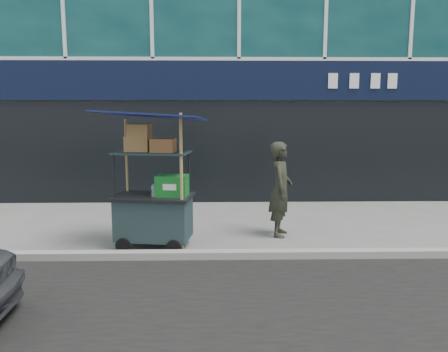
{
  "coord_description": "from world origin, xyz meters",
  "views": [
    {
      "loc": [
        -0.57,
        -6.54,
        2.22
      ],
      "look_at": [
        -0.4,
        1.2,
        1.05
      ],
      "focal_mm": 35.0,
      "sensor_mm": 36.0,
      "label": 1
    }
  ],
  "objects": [
    {
      "name": "curb",
      "position": [
        0.0,
        -0.2,
        0.06
      ],
      "size": [
        80.0,
        0.18,
        0.12
      ],
      "primitive_type": "cube",
      "color": "gray",
      "rests_on": "ground"
    },
    {
      "name": "ground",
      "position": [
        0.0,
        0.0,
        0.0
      ],
      "size": [
        80.0,
        80.0,
        0.0
      ],
      "primitive_type": "plane",
      "color": "slate",
      "rests_on": "ground"
    },
    {
      "name": "vendor_man",
      "position": [
        0.59,
        1.03,
        0.84
      ],
      "size": [
        0.53,
        0.69,
        1.68
      ],
      "primitive_type": "imported",
      "rotation": [
        0.0,
        0.0,
        1.34
      ],
      "color": "#26291E",
      "rests_on": "ground"
    },
    {
      "name": "vendor_cart",
      "position": [
        -1.55,
        0.4,
        0.78
      ],
      "size": [
        1.79,
        1.39,
        2.23
      ],
      "rotation": [
        0.0,
        0.0,
        -0.14
      ],
      "color": "#19272A",
      "rests_on": "ground"
    }
  ]
}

